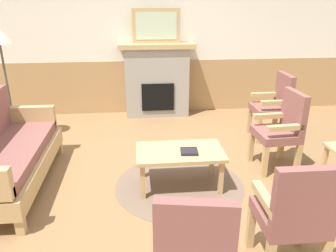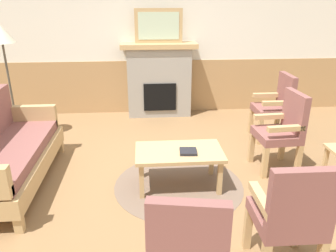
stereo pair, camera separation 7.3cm
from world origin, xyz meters
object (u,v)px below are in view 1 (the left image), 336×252
Objects in this scene: coffee_table at (180,155)px; armchair_front_center at (295,213)px; armchair_by_window_left at (274,103)px; armchair_front_left at (194,249)px; book_on_table at (189,151)px; framed_picture at (156,26)px; fireplace at (157,79)px; couch at (7,155)px; armchair_near_fireplace at (282,127)px.

armchair_front_center reaches higher than coffee_table.
armchair_front_left is at bearing -120.59° from armchair_by_window_left.
coffee_table is 5.25× the size of book_on_table.
fireplace is at bearing -90.00° from framed_picture.
armchair_by_window_left is 3.35m from armchair_front_left.
couch is 3.20m from armchair_near_fireplace.
armchair_front_center is at bearing -78.63° from framed_picture.
framed_picture reaches higher than couch.
framed_picture is at bearing 94.03° from book_on_table.
book_on_table is 0.19× the size of armchair_front_center.
framed_picture is 0.82× the size of armchair_front_center.
armchair_front_left is (-0.22, -1.57, 0.08)m from book_on_table.
couch is at bearing 173.76° from book_on_table.
framed_picture is 4.01m from armchair_front_center.
armchair_front_left is (-0.04, -4.10, -1.02)m from framed_picture.
armchair_near_fireplace is 2.42m from armchair_front_left.
fireplace reaches higher than armchair_front_left.
fireplace is 2.94m from couch.
armchair_near_fireplace and armchair_by_window_left have the same top height.
framed_picture reaches higher than armchair_near_fireplace.
couch is 1.84× the size of armchair_near_fireplace.
fireplace reaches higher than armchair_by_window_left.
armchair_front_left is at bearing -126.06° from armchair_near_fireplace.
armchair_by_window_left is 2.73m from armchair_front_center.
armchair_by_window_left is at bearing -36.17° from framed_picture.
framed_picture is 0.82× the size of armchair_front_left.
armchair_front_center reaches higher than book_on_table.
couch is 1.84× the size of armchair_front_left.
couch is 1.88× the size of coffee_table.
armchair_front_left and armchair_front_center have the same top height.
armchair_by_window_left is at bearing -36.17° from fireplace.
book_on_table is 0.19× the size of armchair_front_left.
fireplace is 4.10m from armchair_front_left.
armchair_by_window_left is (1.49, 1.31, 0.08)m from book_on_table.
armchair_front_center is at bearing 20.52° from armchair_front_left.
framed_picture is 2.76m from book_on_table.
book_on_table is 1.59m from armchair_front_left.
coffee_table is at bearing 116.94° from armchair_front_center.
armchair_front_center is (2.57, -1.49, 0.14)m from couch.
armchair_front_center is (-0.90, -2.58, 0.00)m from armchair_by_window_left.
couch is at bearing -128.06° from fireplace.
fireplace reaches higher than book_on_table.
framed_picture is 0.82× the size of armchair_by_window_left.
armchair_front_center is (0.68, -1.33, 0.15)m from coffee_table.
armchair_near_fireplace reaches higher than book_on_table.
coffee_table is at bearing -4.66° from couch.
framed_picture is 4.22m from armchair_front_left.
book_on_table is at bearing -6.24° from couch.
couch is 2.98m from armchair_front_center.
armchair_front_left is (-0.04, -4.10, -0.11)m from fireplace.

